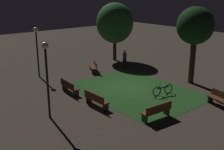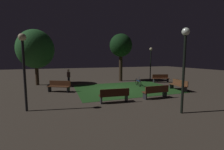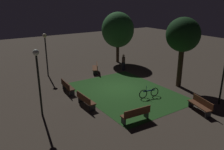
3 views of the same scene
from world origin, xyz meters
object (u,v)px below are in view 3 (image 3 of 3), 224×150
Objects in this scene: bench_path_side at (67,86)px; bench_front_left at (96,68)px; bench_front_right at (136,114)px; bicycle at (149,93)px; tree_left_canopy at (118,30)px; lamp_post_plaza_west at (38,71)px; lamp_post_plaza_east at (46,47)px; tree_back_right at (183,36)px; bench_lawn_edge at (201,105)px; pedestrian at (123,62)px; bench_by_lamp at (85,100)px.

bench_front_left is at bearing 126.05° from bench_path_side.
bicycle is at bearing 125.95° from bench_front_right.
bench_path_side is at bearing -53.95° from bench_front_left.
lamp_post_plaza_west is (7.70, -11.04, -0.75)m from tree_left_canopy.
bicycle is (1.63, 7.24, -2.48)m from lamp_post_plaza_west.
lamp_post_plaza_east reaches higher than bench_front_left.
tree_back_right is at bearing 64.84° from bench_path_side.
lamp_post_plaza_west reaches higher than bicycle.
bench_path_side and bench_lawn_edge have the same top height.
bench_lawn_edge is at bearing -7.44° from pedestrian.
bench_by_lamp is 0.33× the size of tree_left_canopy.
bench_front_left and bench_front_right have the same top height.
tree_back_right is at bearing -1.57° from tree_left_canopy.
bench_front_left is 0.33× the size of tree_left_canopy.
bench_front_left is 0.44× the size of lamp_post_plaza_west.
bench_lawn_edge is 5.81m from tree_back_right.
bench_path_side is 0.98× the size of bench_lawn_edge.
lamp_post_plaza_west is at bearing -96.72° from tree_back_right.
lamp_post_plaza_west is at bearing -131.58° from bench_front_right.
lamp_post_plaza_east is 7.48m from pedestrian.
bench_path_side and bench_front_right have the same top height.
bench_by_lamp is at bearing -35.17° from bench_front_left.
bench_front_right is 0.33× the size of tree_back_right.
bench_front_left is at bearing -62.81° from tree_left_canopy.
lamp_post_plaza_east is 2.43× the size of bicycle.
lamp_post_plaza_west is (-3.79, -4.27, 2.34)m from bench_front_right.
tree_back_right reaches higher than bench_front_left.
bicycle is (1.18, 4.50, -0.14)m from bench_by_lamp.
tree_back_right is (-3.84, 2.42, 3.62)m from bench_lawn_edge.
lamp_post_plaza_west is at bearing -47.45° from bench_path_side.
lamp_post_plaza_west reaches higher than bench_front_left.
tree_left_canopy is 1.41× the size of lamp_post_plaza_east.
lamp_post_plaza_west is 10.94m from pedestrian.
pedestrian is (2.97, -1.38, -2.72)m from tree_left_canopy.
tree_left_canopy is (-2.07, 4.02, 3.09)m from bench_front_left.
bench_lawn_edge is 3.66m from bicycle.
tree_back_right is at bearing 28.66° from bench_front_left.
bench_lawn_edge is at bearing 50.43° from bench_by_lamp.
bicycle is at bearing 77.29° from lamp_post_plaza_west.
lamp_post_plaza_east is (-7.68, 0.12, 2.21)m from bench_by_lamp.
tree_left_canopy reaches higher than bench_lawn_edge.
bench_lawn_edge is 0.46× the size of lamp_post_plaza_west.
bench_front_left is 4.98m from lamp_post_plaza_east.
lamp_post_plaza_east reaches higher than bench_by_lamp.
bench_by_lamp is at bearing -104.73° from bicycle.
lamp_post_plaza_east is 0.95× the size of lamp_post_plaza_west.
tree_left_canopy reaches higher than bench_front_right.
bench_front_left is 1.13× the size of bicycle.
pedestrian is at bearing -169.29° from tree_back_right.
bench_path_side is 0.33× the size of tree_left_canopy.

